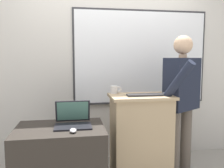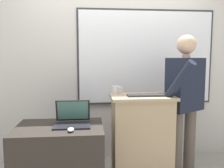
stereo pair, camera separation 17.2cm
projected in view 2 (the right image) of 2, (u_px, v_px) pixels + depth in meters
The scene contains 9 objects.
back_wall at pixel (112, 51), 3.25m from camera, with size 6.40×0.17×2.99m.
lectern_podium at pixel (141, 140), 2.58m from camera, with size 0.67×0.46×0.99m.
side_desk at pixel (60, 163), 2.32m from camera, with size 0.84×0.61×0.73m.
person_presenter at pixel (185, 97), 2.68m from camera, with size 0.61×0.71×1.65m.
laptop at pixel (72, 118), 2.35m from camera, with size 0.35×0.31×0.23m.
wireless_keyboard at pixel (146, 95), 2.47m from camera, with size 0.38×0.11×0.02m.
computer_mouse_by_laptop at pixel (71, 130), 2.12m from camera, with size 0.06×0.10×0.03m.
computer_mouse_by_keyboard at pixel (166, 94), 2.49m from camera, with size 0.06×0.10×0.03m.
coffee_mug at pixel (116, 90), 2.65m from camera, with size 0.12×0.08×0.09m.
Camera 2 is at (-0.30, -1.99, 1.39)m, focal length 38.00 mm.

